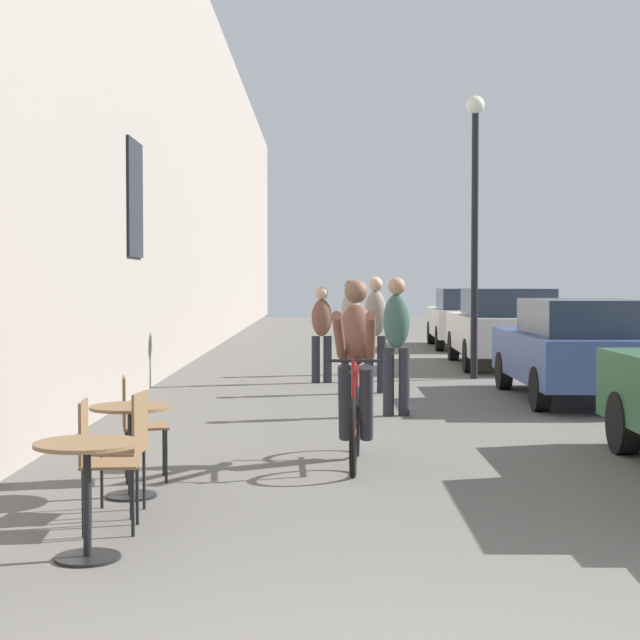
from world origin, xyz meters
The scene contains 15 objects.
building_facade_left centered at (-3.45, 14.00, 4.31)m, with size 0.54×68.00×8.62m.
cafe_table_near centered at (-1.91, 2.47, 0.52)m, with size 0.64×0.64×0.72m.
cafe_chair_near_toward_street centered at (-1.98, 3.15, 0.52)m, with size 0.41×0.41×0.89m.
cafe_table_mid centered at (-1.97, 4.23, 0.52)m, with size 0.64×0.64×0.72m.
cafe_chair_mid_toward_street centered at (-2.05, 4.88, 0.52)m, with size 0.45×0.45×0.89m.
cafe_chair_mid_toward_wall centered at (-1.90, 3.65, 0.52)m, with size 0.42×0.42×0.89m.
cyclist_on_bicycle centered at (-0.16, 5.73, 0.81)m, with size 0.52×1.76×1.74m.
pedestrian_near centered at (0.47, 8.96, 0.99)m, with size 0.36×0.28×1.75m.
pedestrian_mid centered at (0.35, 11.54, 1.00)m, with size 0.37×0.28×1.77m.
pedestrian_far centered at (-0.46, 13.08, 0.91)m, with size 0.37×0.29×1.61m.
pedestrian_furthest centered at (0.07, 14.57, 0.97)m, with size 0.35×0.25×1.73m.
street_lamp centered at (2.20, 13.78, 3.11)m, with size 0.32×0.32×4.90m.
parked_car_second centered at (3.16, 10.61, 0.75)m, with size 1.76×4.09×1.45m.
parked_car_third centered at (3.16, 16.25, 0.81)m, with size 1.96×4.44×1.56m.
parked_car_fourth centered at (3.28, 21.95, 0.79)m, with size 1.94×4.33×1.52m.
Camera 1 is at (-0.49, -3.56, 1.69)m, focal length 56.04 mm.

